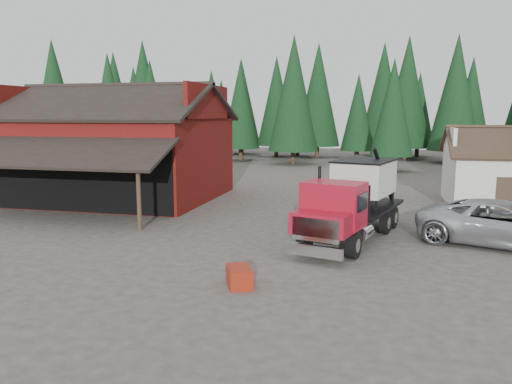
# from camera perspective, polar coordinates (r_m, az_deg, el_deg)

# --- Properties ---
(ground) EXTENTS (120.00, 120.00, 0.00)m
(ground) POSITION_cam_1_polar(r_m,az_deg,el_deg) (19.78, -1.27, -6.57)
(ground) COLOR #433B34
(ground) RESTS_ON ground
(red_barn) EXTENTS (12.80, 13.63, 7.18)m
(red_barn) POSITION_cam_1_polar(r_m,az_deg,el_deg) (32.63, -15.51, 4.04)
(red_barn) COLOR #631210
(red_barn) RESTS_ON ground
(conifer_backdrop) EXTENTS (76.00, 16.00, 16.00)m
(conifer_backdrop) POSITION_cam_1_polar(r_m,az_deg,el_deg) (60.82, 9.26, 3.81)
(conifer_backdrop) COLOR black
(conifer_backdrop) RESTS_ON ground
(near_pine_a) EXTENTS (4.40, 4.40, 11.40)m
(near_pine_a) POSITION_cam_1_polar(r_m,az_deg,el_deg) (53.71, -16.43, 9.74)
(near_pine_a) COLOR #382619
(near_pine_a) RESTS_ON ground
(near_pine_b) EXTENTS (3.96, 3.96, 10.40)m
(near_pine_b) POSITION_cam_1_polar(r_m,az_deg,el_deg) (48.40, 15.39, 9.32)
(near_pine_b) COLOR #382619
(near_pine_b) RESTS_ON ground
(near_pine_d) EXTENTS (5.28, 5.28, 13.40)m
(near_pine_d) POSITION_cam_1_polar(r_m,az_deg,el_deg) (53.20, 4.33, 11.16)
(near_pine_d) COLOR #382619
(near_pine_d) RESTS_ON ground
(feed_truck) EXTENTS (4.35, 8.71, 3.80)m
(feed_truck) POSITION_cam_1_polar(r_m,az_deg,el_deg) (21.39, 11.08, -0.68)
(feed_truck) COLOR black
(feed_truck) RESTS_ON ground
(silver_car) EXTENTS (7.20, 5.06, 1.83)m
(silver_car) POSITION_cam_1_polar(r_m,az_deg,el_deg) (22.36, 26.44, -3.29)
(silver_car) COLOR #B6B9BE
(silver_car) RESTS_ON ground
(equip_box) EXTENTS (1.10, 1.29, 0.60)m
(equip_box) POSITION_cam_1_polar(r_m,az_deg,el_deg) (15.63, -1.92, -9.66)
(equip_box) COLOR maroon
(equip_box) RESTS_ON ground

